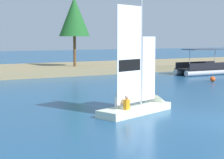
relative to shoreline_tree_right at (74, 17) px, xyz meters
name	(u,v)px	position (x,y,z in m)	size (l,w,h in m)	color
shore_bank	(34,70)	(-3.97, 1.78, -5.70)	(80.00, 11.14, 0.71)	#897A56
shoreline_tree_right	(74,17)	(0.00, 0.00, 0.00)	(3.32, 3.32, 7.47)	brown
sailboat	(145,102)	(-6.05, -22.58, -5.59)	(5.20, 2.82, 6.33)	silver
pontoon_boat	(202,68)	(10.58, -8.55, -5.39)	(5.70, 2.42, 2.67)	#B2B2B7
channel_buoy	(213,79)	(6.90, -13.94, -5.82)	(0.46, 0.46, 0.46)	#E54C19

